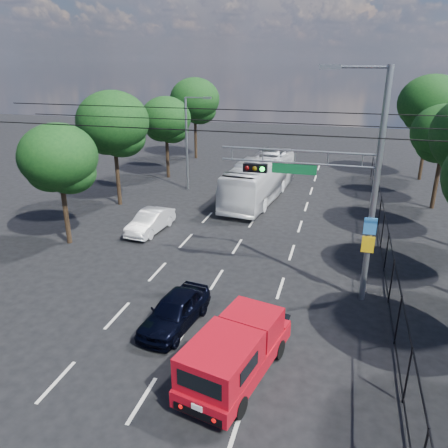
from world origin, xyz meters
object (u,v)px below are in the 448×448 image
(signal_mast, at_px, (344,179))
(navy_hatchback, at_px, (175,311))
(white_bus, at_px, (260,179))
(red_pickup, at_px, (236,351))
(white_van, at_px, (150,221))

(signal_mast, xyz_separation_m, navy_hatchback, (-5.76, -4.01, -4.59))
(navy_hatchback, bearing_deg, signal_mast, 42.50)
(white_bus, bearing_deg, navy_hatchback, -84.12)
(signal_mast, relative_size, red_pickup, 1.77)
(red_pickup, bearing_deg, signal_mast, 65.84)
(white_van, bearing_deg, signal_mast, -18.55)
(red_pickup, height_order, white_bus, white_bus)
(white_bus, relative_size, white_van, 2.79)
(signal_mast, distance_m, navy_hatchback, 8.39)
(red_pickup, distance_m, white_bus, 19.45)
(signal_mast, xyz_separation_m, white_bus, (-5.80, 12.96, -3.72))
(signal_mast, xyz_separation_m, red_pickup, (-2.80, -6.25, -4.23))
(red_pickup, bearing_deg, white_van, 125.88)
(navy_hatchback, relative_size, white_bus, 0.35)
(red_pickup, bearing_deg, navy_hatchback, 142.88)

